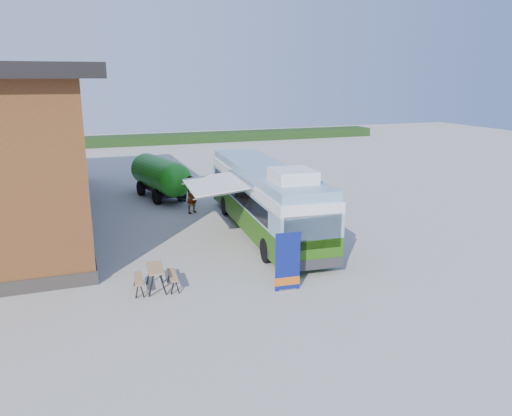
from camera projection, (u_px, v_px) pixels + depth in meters
name	position (u px, v px, depth m)	size (l,w,h in m)	color
ground	(269.00, 262.00, 19.67)	(100.00, 100.00, 0.00)	#BCB7AD
hedge	(211.00, 137.00, 56.72)	(40.00, 3.00, 1.00)	#264419
bus	(265.00, 196.00, 23.04)	(3.30, 11.89, 3.61)	#3D7313
awning	(219.00, 181.00, 21.82)	(2.72, 4.08, 0.50)	white
banner	(288.00, 267.00, 16.81)	(0.90, 0.22, 2.06)	navy
picnic_table	(155.00, 273.00, 16.91)	(1.51, 1.36, 0.81)	#AD7F52
person_a	(192.00, 195.00, 26.50)	(0.73, 0.48, 2.01)	#999999
person_b	(224.00, 186.00, 29.42)	(0.84, 0.66, 1.73)	#999999
slurry_tanker	(160.00, 175.00, 29.72)	(2.90, 6.50, 2.44)	#1E961B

